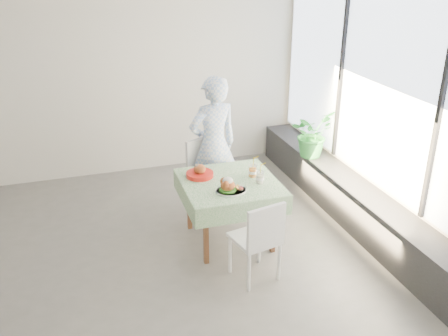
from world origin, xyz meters
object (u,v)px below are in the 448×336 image
object	(u,v)px
chair_far	(211,191)
juice_cup_orange	(253,171)
potted_plant	(312,133)
cafe_table	(230,204)
diner	(213,146)
main_dish	(229,187)
chair_near	(255,254)

from	to	relation	value
chair_far	juice_cup_orange	size ratio (longest dim) A/B	3.44
potted_plant	chair_far	bearing A→B (deg)	-171.36
cafe_table	diner	distance (m)	0.88
diner	potted_plant	size ratio (longest dim) A/B	2.74
chair_far	juice_cup_orange	xyz separation A→B (m)	(0.29, -0.67, 0.51)
cafe_table	juice_cup_orange	distance (m)	0.45
cafe_table	diner	world-z (taller)	diner
main_dish	cafe_table	bearing A→B (deg)	70.57
cafe_table	diner	xyz separation A→B (m)	(0.05, 0.78, 0.41)
juice_cup_orange	potted_plant	xyz separation A→B (m)	(1.20, 0.90, 0.01)
diner	potted_plant	distance (m)	1.44
cafe_table	juice_cup_orange	size ratio (longest dim) A/B	3.83
main_dish	juice_cup_orange	xyz separation A→B (m)	(0.37, 0.29, 0.01)
diner	potted_plant	bearing A→B (deg)	176.08
cafe_table	potted_plant	world-z (taller)	potted_plant
chair_far	chair_near	world-z (taller)	chair_far
chair_near	chair_far	bearing A→B (deg)	91.01
chair_far	main_dish	size ratio (longest dim) A/B	2.88
chair_near	diner	bearing A→B (deg)	88.80
cafe_table	chair_far	size ratio (longest dim) A/B	1.11
diner	juice_cup_orange	bearing A→B (deg)	97.52
diner	juice_cup_orange	distance (m)	0.78
chair_far	main_dish	bearing A→B (deg)	-94.63
juice_cup_orange	potted_plant	distance (m)	1.49
diner	main_dish	xyz separation A→B (m)	(-0.14, -1.03, -0.07)
main_dish	potted_plant	world-z (taller)	potted_plant
cafe_table	chair_near	world-z (taller)	chair_near
cafe_table	potted_plant	size ratio (longest dim) A/B	1.66
chair_near	juice_cup_orange	world-z (taller)	juice_cup_orange
chair_far	juice_cup_orange	bearing A→B (deg)	-66.30
juice_cup_orange	chair_near	bearing A→B (deg)	-108.38
chair_near	diner	distance (m)	1.66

